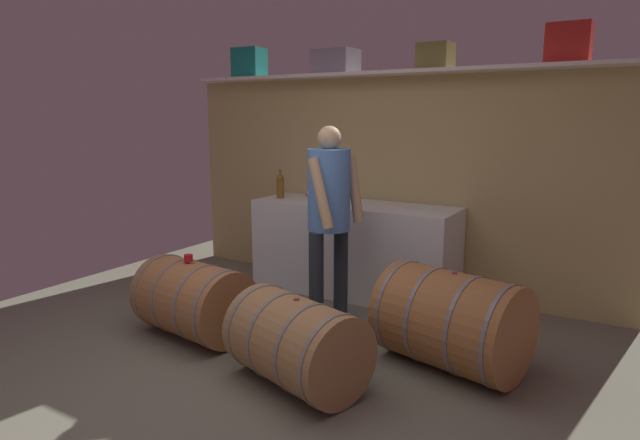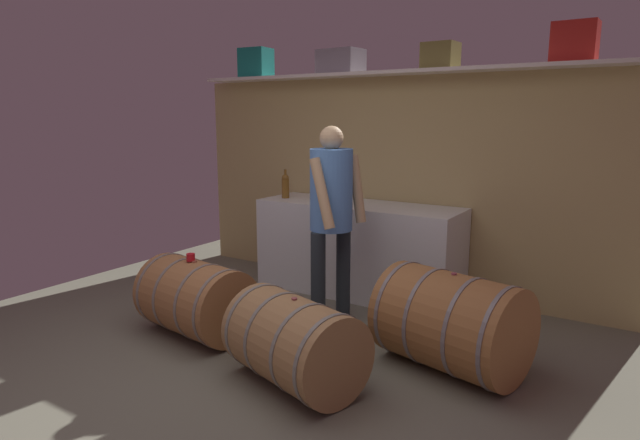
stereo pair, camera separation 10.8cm
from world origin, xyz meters
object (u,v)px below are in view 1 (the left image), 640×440
toolcase_teal (249,63)px  wine_barrel_far (297,342)px  wine_barrel_near (194,300)px  wine_barrel_flank (452,320)px  wine_glass (311,193)px  red_funnel (311,191)px  toolcase_grey (335,62)px  tasting_cup (188,258)px  toolcase_red (569,43)px  winemaker_pouring (330,205)px  toolcase_olive (435,56)px  wine_bottle_amber (280,186)px  work_cabinet (354,248)px

toolcase_teal → wine_barrel_far: size_ratio=0.31×
toolcase_teal → wine_barrel_near: toolcase_teal is taller
wine_barrel_flank → wine_glass: bearing=164.7°
red_funnel → wine_barrel_far: (1.15, -2.03, -0.64)m
toolcase_grey → wine_barrel_flank: size_ratio=0.40×
red_funnel → tasting_cup: 1.82m
red_funnel → wine_barrel_near: red_funnel is taller
toolcase_red → winemaker_pouring: (-1.54, -1.01, -1.25)m
toolcase_olive → toolcase_red: 1.06m
wine_bottle_amber → winemaker_pouring: 1.21m
toolcase_olive → wine_barrel_near: 2.90m
red_funnel → winemaker_pouring: (0.80, -1.00, 0.06)m
wine_glass → wine_barrel_near: size_ratio=0.14×
wine_barrel_near → wine_barrel_flank: bearing=23.0°
toolcase_red → wine_glass: size_ratio=2.40×
toolcase_red → wine_barrel_flank: size_ratio=0.31×
toolcase_teal → work_cabinet: bearing=-13.9°
wine_barrel_flank → wine_barrel_far: bearing=-122.1°
wine_bottle_amber → wine_barrel_far: wine_bottle_amber is taller
work_cabinet → wine_barrel_near: 1.68m
wine_glass → wine_barrel_far: wine_glass is taller
toolcase_grey → wine_barrel_far: 2.93m
toolcase_red → wine_barrel_flank: toolcase_red is taller
toolcase_teal → toolcase_olive: (2.05, 0.00, -0.04)m
toolcase_olive → toolcase_teal: bearing=-177.3°
toolcase_teal → toolcase_grey: 1.05m
wine_barrel_far → wine_glass: bearing=136.1°
toolcase_red → tasting_cup: (-2.33, -1.80, -1.62)m
toolcase_grey → winemaker_pouring: toolcase_grey is taller
toolcase_grey → red_funnel: toolcase_grey is taller
toolcase_red → red_funnel: bearing=-177.7°
toolcase_olive → wine_bottle_amber: bearing=-165.5°
wine_barrel_flank → winemaker_pouring: winemaker_pouring is taller
toolcase_teal → wine_barrel_flank: 3.54m
wine_barrel_far → toolcase_red: bearing=77.0°
wine_barrel_far → winemaker_pouring: winemaker_pouring is taller
toolcase_grey → tasting_cup: bearing=-94.2°
toolcase_red → tasting_cup: 3.36m
toolcase_grey → wine_barrel_far: bearing=-62.6°
red_funnel → wine_barrel_flank: bearing=-34.0°
toolcase_grey → toolcase_red: size_ratio=1.29×
wine_barrel_flank → tasting_cup: size_ratio=15.83×
wine_bottle_amber → toolcase_red: bearing=6.9°
tasting_cup → toolcase_teal: bearing=113.3°
toolcase_teal → toolcase_grey: (1.04, 0.00, -0.04)m
toolcase_olive → wine_barrel_near: size_ratio=0.31×
wine_bottle_amber → wine_barrel_near: (0.22, -1.50, -0.71)m
toolcase_teal → tasting_cup: 2.54m
wine_bottle_amber → wine_glass: bearing=-8.5°
wine_glass → toolcase_grey: bearing=81.0°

